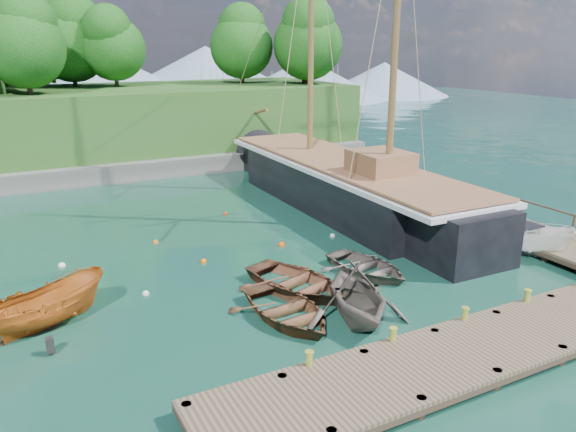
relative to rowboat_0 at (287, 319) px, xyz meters
name	(u,v)px	position (x,y,z in m)	size (l,w,h in m)	color
ground	(333,291)	(2.72, 1.29, 0.00)	(160.00, 160.00, 0.00)	#123C2E
dock_near	(496,343)	(4.72, -5.21, 0.43)	(20.00, 3.20, 1.10)	#47382B
dock_east	(435,202)	(14.22, 8.29, 0.43)	(3.20, 24.00, 1.10)	#47382B
bollard_0	(309,383)	(-1.28, -3.81, 0.00)	(0.26, 0.26, 0.45)	olive
bollard_1	(392,357)	(1.72, -3.81, 0.00)	(0.26, 0.26, 0.45)	olive
bollard_2	(463,335)	(4.72, -3.81, 0.00)	(0.26, 0.26, 0.45)	olive
bollard_3	(525,316)	(7.72, -3.81, 0.00)	(0.26, 0.26, 0.45)	olive
rowboat_0	(287,319)	(0.00, 0.00, 0.00)	(3.26, 4.57, 0.95)	brown
rowboat_1	(356,320)	(2.14, -1.19, 0.00)	(3.75, 4.34, 2.29)	#5F574E
rowboat_2	(297,291)	(1.45, 1.95, 0.00)	(3.43, 4.80, 0.99)	brown
rowboat_3	(367,274)	(4.95, 2.07, 0.00)	(2.93, 4.11, 0.85)	#675C53
motorboat_orange	(48,327)	(-7.66, 3.34, 0.00)	(1.68, 4.48, 1.73)	#BC601B
cabin_boat_white	(518,253)	(12.72, 0.81, 0.00)	(1.80, 4.77, 1.84)	white
schooner	(344,188)	(9.60, 11.06, 1.22)	(5.87, 29.44, 21.93)	black
mooring_buoy_0	(146,294)	(-3.99, 4.40, 0.00)	(0.29, 0.29, 0.29)	silver
mooring_buoy_1	(204,262)	(-0.83, 6.59, 0.00)	(0.29, 0.29, 0.29)	#F06300
mooring_buoy_2	(281,246)	(3.27, 6.88, 0.00)	(0.34, 0.34, 0.34)	#D54700
mooring_buoy_3	(332,236)	(6.20, 6.87, 0.00)	(0.28, 0.28, 0.28)	silver
mooring_buoy_4	(156,243)	(-2.08, 10.12, 0.00)	(0.29, 0.29, 0.29)	orange
mooring_buoy_5	(226,214)	(2.78, 13.02, 0.00)	(0.28, 0.28, 0.28)	red
mooring_buoy_6	(62,266)	(-6.56, 9.03, 0.00)	(0.33, 0.33, 0.33)	white
distant_ridge	(105,79)	(7.03, 71.29, 4.35)	(117.00, 40.00, 10.00)	#728CA5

